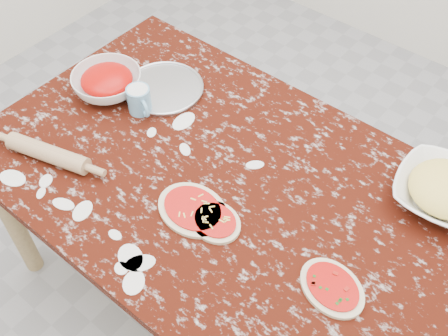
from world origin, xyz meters
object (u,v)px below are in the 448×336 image
worktable (224,195)px  flour_mug (140,100)px  pizza_tray (164,89)px  cheese_bowl (444,193)px  rolling_pin (48,153)px  sauce_bowl (107,83)px

worktable → flour_mug: flour_mug is taller
pizza_tray → cheese_bowl: bearing=9.3°
pizza_tray → rolling_pin: 0.48m
pizza_tray → flour_mug: flour_mug is taller
rolling_pin → cheese_bowl: bearing=31.4°
worktable → flour_mug: (-0.42, 0.05, 0.13)m
worktable → pizza_tray: size_ratio=5.61×
worktable → pizza_tray: pizza_tray is taller
flour_mug → rolling_pin: size_ratio=0.41×
sauce_bowl → rolling_pin: sauce_bowl is taller
cheese_bowl → rolling_pin: cheese_bowl is taller
sauce_bowl → flour_mug: bearing=0.4°
pizza_tray → flour_mug: 0.14m
worktable → cheese_bowl: size_ratio=5.37×
pizza_tray → sauce_bowl: sauce_bowl is taller
flour_mug → rolling_pin: 0.36m
sauce_bowl → rolling_pin: bearing=-74.4°
worktable → sauce_bowl: size_ratio=6.44×
sauce_bowl → rolling_pin: size_ratio=0.86×
cheese_bowl → flour_mug: (-0.99, -0.29, 0.01)m
sauce_bowl → pizza_tray: bearing=41.4°
worktable → pizza_tray: bearing=157.0°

